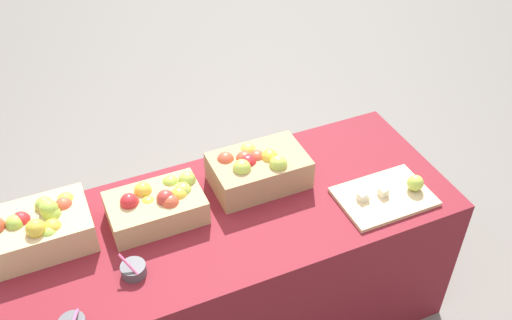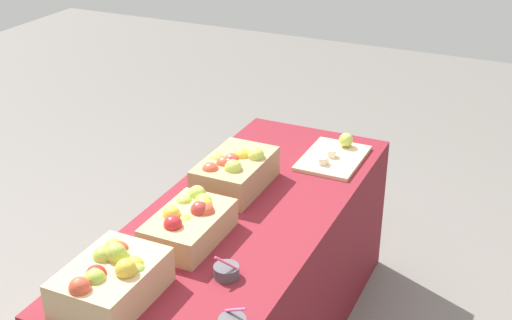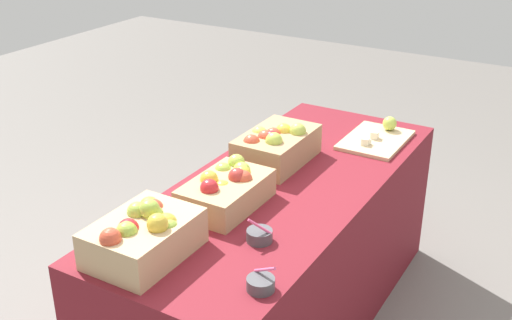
{
  "view_description": "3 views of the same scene",
  "coord_description": "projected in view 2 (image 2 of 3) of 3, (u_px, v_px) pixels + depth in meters",
  "views": [
    {
      "loc": [
        -0.59,
        -1.6,
        2.44
      ],
      "look_at": [
        0.15,
        0.08,
        0.91
      ],
      "focal_mm": 40.57,
      "sensor_mm": 36.0,
      "label": 1
    },
    {
      "loc": [
        -2.27,
        -1.12,
        2.21
      ],
      "look_at": [
        0.14,
        0.0,
        0.91
      ],
      "focal_mm": 48.39,
      "sensor_mm": 36.0,
      "label": 2
    },
    {
      "loc": [
        -2.15,
        -1.14,
        1.96
      ],
      "look_at": [
        -0.16,
        0.03,
        0.9
      ],
      "focal_mm": 44.88,
      "sensor_mm": 36.0,
      "label": 3
    }
  ],
  "objects": [
    {
      "name": "table",
      "position": [
        243.0,
        282.0,
        3.08
      ],
      "size": [
        1.9,
        0.76,
        0.74
      ],
      "primitive_type": "cube",
      "color": "maroon",
      "rests_on": "ground_plane"
    },
    {
      "name": "apple_crate_left",
      "position": [
        112.0,
        279.0,
        2.34
      ],
      "size": [
        0.38,
        0.27,
        0.19
      ],
      "color": "tan",
      "rests_on": "table"
    },
    {
      "name": "apple_crate_middle",
      "position": [
        190.0,
        223.0,
        2.69
      ],
      "size": [
        0.38,
        0.24,
        0.16
      ],
      "color": "tan",
      "rests_on": "table"
    },
    {
      "name": "apple_crate_right",
      "position": [
        235.0,
        171.0,
        3.07
      ],
      "size": [
        0.41,
        0.26,
        0.18
      ],
      "color": "tan",
      "rests_on": "table"
    },
    {
      "name": "cutting_board_front",
      "position": [
        335.0,
        155.0,
        3.36
      ],
      "size": [
        0.39,
        0.27,
        0.09
      ],
      "color": "#D1B284",
      "rests_on": "table"
    },
    {
      "name": "sample_bowl_near",
      "position": [
        226.0,
        271.0,
        2.48
      ],
      "size": [
        0.09,
        0.1,
        0.1
      ],
      "color": "#4C4C51",
      "rests_on": "table"
    }
  ]
}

